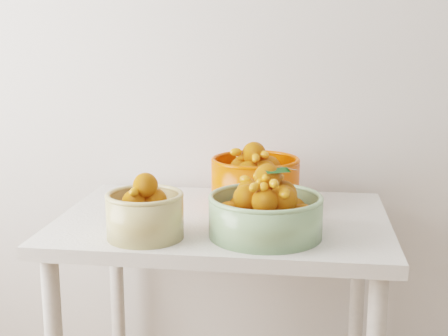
{
  "coord_description": "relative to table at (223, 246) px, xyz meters",
  "views": [
    {
      "loc": [
        -0.12,
        -0.22,
        1.3
      ],
      "look_at": [
        -0.35,
        1.52,
        0.92
      ],
      "focal_mm": 50.0,
      "sensor_mm": 36.0,
      "label": 1
    }
  ],
  "objects": [
    {
      "name": "bowl_green",
      "position": [
        0.14,
        -0.17,
        0.17
      ],
      "size": [
        0.41,
        0.41,
        0.2
      ],
      "rotation": [
        0.0,
        0.0,
        0.4
      ],
      "color": "#83A976",
      "rests_on": "table"
    },
    {
      "name": "table",
      "position": [
        0.0,
        0.0,
        0.0
      ],
      "size": [
        1.0,
        0.7,
        0.75
      ],
      "color": "silver",
      "rests_on": "ground"
    },
    {
      "name": "bowl_orange",
      "position": [
        0.08,
        0.15,
        0.18
      ],
      "size": [
        0.37,
        0.37,
        0.21
      ],
      "rotation": [
        0.0,
        0.0,
        -0.36
      ],
      "color": "#EE3C02",
      "rests_on": "table"
    },
    {
      "name": "bowl_cream",
      "position": [
        -0.19,
        -0.22,
        0.16
      ],
      "size": [
        0.23,
        0.23,
        0.18
      ],
      "rotation": [
        0.0,
        0.0,
        0.07
      ],
      "color": "tan",
      "rests_on": "table"
    }
  ]
}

